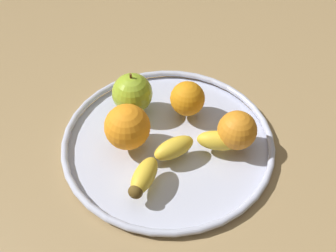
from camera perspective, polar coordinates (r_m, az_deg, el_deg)
The scene contains 7 objects.
ground_plane at distance 75.15cm, azimuth 0.00°, elevation -3.51°, with size 123.72×123.72×4.00cm, color #9E8155.
fruit_bowl at distance 72.91cm, azimuth 0.00°, elevation -2.07°, with size 38.30×38.30×1.80cm.
banana at distance 67.41cm, azimuth 1.50°, elevation -4.21°, with size 21.71×11.22×3.41cm.
apple at distance 75.07cm, azimuth -5.09°, elevation 4.64°, with size 7.57×7.57×8.37cm.
orange_front_left at distance 74.61cm, azimuth 2.78°, elevation 3.90°, with size 6.49×6.49×6.49cm, color orange.
orange_center at distance 68.88cm, azimuth -5.78°, elevation -0.13°, with size 7.97×7.97×7.97cm, color orange.
orange_back_right at distance 69.79cm, azimuth 9.77°, elevation -0.60°, with size 6.83×6.83×6.83cm, color orange.
Camera 1 is at (12.09, 45.86, 56.30)cm, focal length 43.02 mm.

